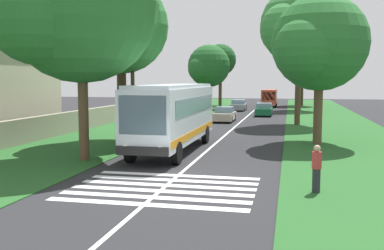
# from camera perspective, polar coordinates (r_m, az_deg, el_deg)

# --- Properties ---
(ground) EXTENTS (160.00, 160.00, 0.00)m
(ground) POSITION_cam_1_polar(r_m,az_deg,el_deg) (17.84, -2.74, -7.21)
(ground) COLOR #262628
(grass_verge_left) EXTENTS (120.00, 8.00, 0.04)m
(grass_verge_left) POSITION_cam_1_polar(r_m,az_deg,el_deg) (34.47, -9.49, -0.95)
(grass_verge_left) COLOR #235623
(grass_verge_left) RESTS_ON ground
(grass_verge_right) EXTENTS (120.00, 8.00, 0.04)m
(grass_verge_right) POSITION_cam_1_polar(r_m,az_deg,el_deg) (32.26, 18.72, -1.64)
(grass_verge_right) COLOR #235623
(grass_verge_right) RESTS_ON ground
(centre_line) EXTENTS (110.00, 0.16, 0.01)m
(centre_line) POSITION_cam_1_polar(r_m,az_deg,el_deg) (32.36, 4.13, -1.35)
(centre_line) COLOR silver
(centre_line) RESTS_ON ground
(coach_bus) EXTENTS (11.16, 2.62, 3.73)m
(coach_bus) POSITION_cam_1_polar(r_m,az_deg,el_deg) (25.18, -2.31, 1.53)
(coach_bus) COLOR silver
(coach_bus) RESTS_ON ground
(zebra_crossing) EXTENTS (4.95, 6.80, 0.01)m
(zebra_crossing) POSITION_cam_1_polar(r_m,az_deg,el_deg) (16.90, -3.63, -7.95)
(zebra_crossing) COLOR silver
(zebra_crossing) RESTS_ON ground
(trailing_car_0) EXTENTS (4.30, 1.78, 1.43)m
(trailing_car_0) POSITION_cam_1_polar(r_m,az_deg,el_deg) (43.17, 4.16, 1.31)
(trailing_car_0) COLOR #B7A893
(trailing_car_0) RESTS_ON ground
(trailing_car_1) EXTENTS (4.30, 1.78, 1.43)m
(trailing_car_1) POSITION_cam_1_polar(r_m,az_deg,el_deg) (50.58, 9.08, 1.91)
(trailing_car_1) COLOR #145933
(trailing_car_1) RESTS_ON ground
(trailing_car_2) EXTENTS (4.30, 1.78, 1.43)m
(trailing_car_2) POSITION_cam_1_polar(r_m,az_deg,el_deg) (58.58, 5.90, 2.47)
(trailing_car_2) COLOR gray
(trailing_car_2) RESTS_ON ground
(trailing_minibus_0) EXTENTS (6.00, 2.14, 2.53)m
(trailing_minibus_0) POSITION_cam_1_polar(r_m,az_deg,el_deg) (67.44, 9.76, 3.59)
(trailing_minibus_0) COLOR #CC4C33
(trailing_minibus_0) RESTS_ON ground
(roadside_tree_left_0) EXTENTS (5.79, 4.80, 9.34)m
(roadside_tree_left_0) POSITION_cam_1_polar(r_m,az_deg,el_deg) (69.44, 3.54, 8.08)
(roadside_tree_left_0) COLOR #4C3826
(roadside_tree_left_0) RESTS_ON grass_verge_left
(roadside_tree_left_1) EXTENTS (8.99, 7.58, 11.36)m
(roadside_tree_left_1) POSITION_cam_1_polar(r_m,az_deg,el_deg) (23.15, -14.24, 14.04)
(roadside_tree_left_1) COLOR brown
(roadside_tree_left_1) RESTS_ON grass_verge_left
(roadside_tree_left_2) EXTENTS (6.88, 5.65, 8.60)m
(roadside_tree_left_2) POSITION_cam_1_polar(r_m,az_deg,el_deg) (60.96, 2.10, 7.31)
(roadside_tree_left_2) COLOR brown
(roadside_tree_left_2) RESTS_ON grass_verge_left
(roadside_tree_left_3) EXTENTS (7.31, 6.02, 10.33)m
(roadside_tree_left_3) POSITION_cam_1_polar(r_m,az_deg,el_deg) (29.53, -9.20, 11.86)
(roadside_tree_left_3) COLOR #4C3826
(roadside_tree_left_3) RESTS_ON grass_verge_left
(roadside_tree_right_0) EXTENTS (8.20, 6.74, 11.99)m
(roadside_tree_right_0) POSITION_cam_1_polar(r_m,az_deg,el_deg) (40.90, 13.13, 11.87)
(roadside_tree_right_0) COLOR #4C3826
(roadside_tree_right_0) RESTS_ON grass_verge_right
(roadside_tree_right_1) EXTENTS (7.22, 5.83, 9.10)m
(roadside_tree_right_1) POSITION_cam_1_polar(r_m,az_deg,el_deg) (28.95, 15.56, 9.57)
(roadside_tree_right_1) COLOR brown
(roadside_tree_right_1) RESTS_ON grass_verge_right
(roadside_tree_right_2) EXTENTS (7.03, 5.92, 10.59)m
(roadside_tree_right_2) POSITION_cam_1_polar(r_m,az_deg,el_deg) (71.07, 13.66, 8.41)
(roadside_tree_right_2) COLOR #3D2D1E
(roadside_tree_right_2) RESTS_ON grass_verge_right
(roadside_tree_right_3) EXTENTS (7.83, 6.60, 10.98)m
(roadside_tree_right_3) POSITION_cam_1_polar(r_m,az_deg,el_deg) (59.92, 13.40, 9.00)
(roadside_tree_right_3) COLOR #3D2D1E
(roadside_tree_right_3) RESTS_ON grass_verge_right
(utility_pole) EXTENTS (0.24, 1.40, 7.72)m
(utility_pole) POSITION_cam_1_polar(r_m,az_deg,el_deg) (28.56, -7.52, 5.79)
(utility_pole) COLOR #473828
(utility_pole) RESTS_ON grass_verge_left
(roadside_wall) EXTENTS (70.00, 0.40, 1.57)m
(roadside_wall) POSITION_cam_1_polar(r_m,az_deg,el_deg) (40.29, -11.37, 1.12)
(roadside_wall) COLOR #9E937F
(roadside_wall) RESTS_ON grass_verge_left
(pedestrian) EXTENTS (0.34, 0.34, 1.69)m
(pedestrian) POSITION_cam_1_polar(r_m,az_deg,el_deg) (16.48, 15.47, -5.28)
(pedestrian) COLOR #26262D
(pedestrian) RESTS_ON grass_verge_right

